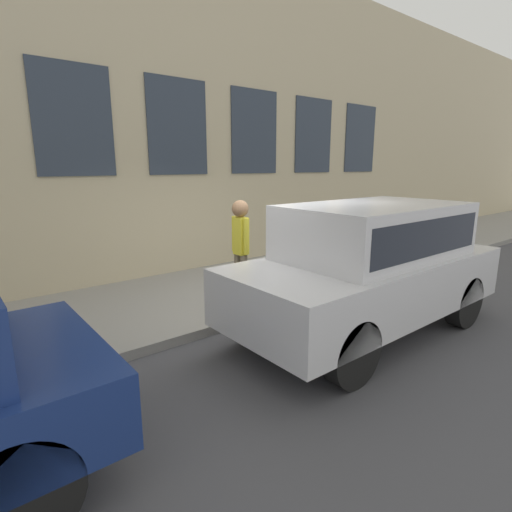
{
  "coord_description": "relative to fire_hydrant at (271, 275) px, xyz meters",
  "views": [
    {
      "loc": [
        -4.65,
        4.18,
        2.44
      ],
      "look_at": [
        0.53,
        -0.01,
        0.93
      ],
      "focal_mm": 28.0,
      "sensor_mm": 36.0,
      "label": 1
    }
  ],
  "objects": [
    {
      "name": "ground_plane",
      "position": [
        -0.45,
        0.27,
        -0.55
      ],
      "size": [
        80.0,
        80.0,
        0.0
      ],
      "primitive_type": "plane",
      "color": "#47474C"
    },
    {
      "name": "building_facade",
      "position": [
        2.83,
        0.27,
        2.95
      ],
      "size": [
        0.33,
        40.0,
        7.02
      ],
      "color": "#C6B793",
      "rests_on": "ground_plane"
    },
    {
      "name": "person",
      "position": [
        0.17,
        0.53,
        0.64
      ],
      "size": [
        0.42,
        0.28,
        1.75
      ],
      "rotation": [
        0.0,
        0.0,
        -2.59
      ],
      "color": "#726651",
      "rests_on": "sidewalk"
    },
    {
      "name": "parked_truck_silver_near",
      "position": [
        -1.77,
        -0.38,
        0.54
      ],
      "size": [
        1.86,
        4.41,
        1.91
      ],
      "color": "black",
      "rests_on": "ground_plane"
    },
    {
      "name": "sidewalk",
      "position": [
        1.12,
        0.27,
        -0.48
      ],
      "size": [
        3.12,
        60.0,
        0.14
      ],
      "color": "gray",
      "rests_on": "ground_plane"
    },
    {
      "name": "fire_hydrant",
      "position": [
        0.0,
        0.0,
        0.0
      ],
      "size": [
        0.29,
        0.42,
        0.81
      ],
      "color": "#2D7260",
      "rests_on": "sidewalk"
    }
  ]
}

